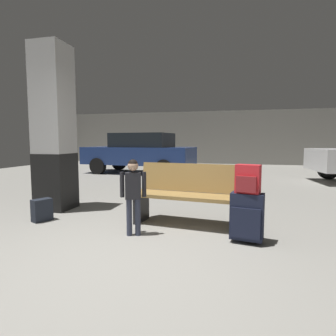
% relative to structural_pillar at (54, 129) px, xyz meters
% --- Properties ---
extents(ground_plane, '(18.00, 18.00, 0.10)m').
position_rel_structural_pillar_xyz_m(ground_plane, '(1.98, 2.07, -1.48)').
color(ground_plane, gray).
extents(garage_back_wall, '(18.00, 0.12, 2.80)m').
position_rel_structural_pillar_xyz_m(garage_back_wall, '(1.98, 10.93, -0.03)').
color(garage_back_wall, slate).
rests_on(garage_back_wall, ground_plane).
extents(structural_pillar, '(0.57, 0.57, 2.89)m').
position_rel_structural_pillar_xyz_m(structural_pillar, '(0.00, 0.00, 0.00)').
color(structural_pillar, black).
rests_on(structural_pillar, ground_plane).
extents(bench, '(1.65, 0.71, 0.89)m').
position_rel_structural_pillar_xyz_m(bench, '(2.48, -0.41, -0.99)').
color(bench, '#9E7A42').
rests_on(bench, ground_plane).
extents(suitcase, '(0.41, 0.29, 0.60)m').
position_rel_structural_pillar_xyz_m(suitcase, '(3.28, -0.96, -1.11)').
color(suitcase, '#191E33').
rests_on(suitcase, ground_plane).
extents(backpack_bright, '(0.31, 0.25, 0.34)m').
position_rel_structural_pillar_xyz_m(backpack_bright, '(3.28, -0.96, -0.66)').
color(backpack_bright, red).
rests_on(backpack_bright, suitcase).
extents(child, '(0.32, 0.19, 0.99)m').
position_rel_structural_pillar_xyz_m(child, '(1.87, -1.03, -0.82)').
color(child, '#33384C').
rests_on(child, ground_plane).
extents(backpack_dark_floor, '(0.28, 0.32, 0.34)m').
position_rel_structural_pillar_xyz_m(backpack_dark_floor, '(0.26, -0.74, -1.27)').
color(backpack_dark_floor, '#1E232D').
rests_on(backpack_dark_floor, ground_plane).
extents(parked_car_far, '(4.24, 2.08, 1.51)m').
position_rel_structural_pillar_xyz_m(parked_car_far, '(-0.42, 5.71, -0.63)').
color(parked_car_far, navy).
rests_on(parked_car_far, ground_plane).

